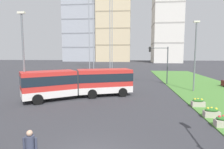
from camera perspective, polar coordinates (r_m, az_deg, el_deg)
articulated_bus at (r=20.67m, az=-9.71°, el=-2.41°), size 11.48×7.65×3.00m
car_navy_sedan at (r=30.51m, az=-9.32°, el=-1.30°), size 4.54×2.34×1.58m
pedestrian_crossing at (r=8.71m, az=-23.64°, el=-19.76°), size 0.58×0.36×1.74m
flower_planter_1 at (r=14.37m, az=30.93°, el=-12.15°), size 1.10×0.56×0.74m
flower_planter_2 at (r=16.00m, az=28.06°, el=-10.15°), size 1.10×0.56×0.74m
flower_planter_3 at (r=18.56m, az=24.73°, el=-7.76°), size 1.10×0.56×0.74m
traffic_light_far_right at (r=29.93m, az=14.73°, el=4.63°), size 3.11×0.28×5.84m
streetlight_left at (r=20.15m, az=-25.39°, el=5.85°), size 0.70×0.28×8.73m
streetlight_median at (r=25.49m, az=24.00°, el=5.92°), size 0.70×0.28×8.75m
apartment_tower_west at (r=125.18m, az=-9.28°, el=13.70°), size 20.76×15.93×41.99m
apartment_tower_westcentre at (r=120.24m, az=0.53°, el=15.62°), size 20.66×15.40×48.34m
apartment_tower_centre at (r=108.93m, az=16.41°, el=16.74°), size 14.76×16.06×49.81m
transmission_pylon at (r=59.28m, az=-3.38°, el=21.29°), size 9.00×6.24×37.23m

